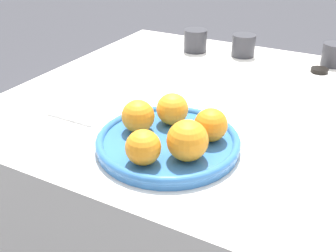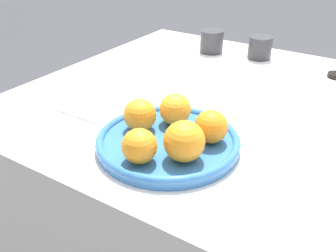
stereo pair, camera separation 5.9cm
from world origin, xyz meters
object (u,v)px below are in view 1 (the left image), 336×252
(orange_1, at_px, (188,141))
(orange_4, at_px, (143,147))
(cup_2, at_px, (195,40))
(orange_2, at_px, (138,116))
(cup_0, at_px, (334,55))
(orange_0, at_px, (172,109))
(cup_1, at_px, (243,45))
(orange_3, at_px, (211,125))
(soy_dish, at_px, (319,70))
(napkin, at_px, (85,109))
(fruit_platter, at_px, (168,142))

(orange_1, xyz_separation_m, orange_4, (-0.06, -0.05, -0.01))
(orange_4, distance_m, cup_2, 0.72)
(orange_2, xyz_separation_m, orange_4, (0.07, -0.10, -0.00))
(orange_2, height_order, cup_0, orange_2)
(orange_0, relative_size, cup_1, 0.90)
(orange_3, height_order, cup_2, orange_3)
(orange_3, distance_m, soy_dish, 0.56)
(cup_0, height_order, napkin, cup_0)
(fruit_platter, height_order, orange_2, orange_2)
(orange_0, relative_size, orange_2, 1.00)
(cup_0, height_order, cup_2, cup_2)
(orange_1, bearing_deg, orange_0, 128.82)
(cup_2, distance_m, soy_dish, 0.41)
(cup_2, distance_m, napkin, 0.55)
(orange_1, bearing_deg, orange_3, 82.44)
(orange_4, bearing_deg, cup_2, 107.12)
(orange_4, relative_size, napkin, 0.50)
(orange_1, xyz_separation_m, cup_0, (0.16, 0.71, -0.02))
(fruit_platter, relative_size, napkin, 2.23)
(orange_3, xyz_separation_m, cup_0, (0.15, 0.63, -0.02))
(orange_4, xyz_separation_m, cup_1, (-0.05, 0.72, -0.02))
(cup_1, bearing_deg, napkin, -109.61)
(cup_0, height_order, soy_dish, cup_0)
(orange_2, height_order, soy_dish, orange_2)
(orange_1, bearing_deg, orange_2, 160.94)
(fruit_platter, bearing_deg, orange_4, -90.30)
(fruit_platter, relative_size, orange_3, 4.36)
(soy_dish, bearing_deg, orange_0, -113.14)
(orange_1, xyz_separation_m, cup_1, (-0.12, 0.67, -0.02))
(orange_3, distance_m, cup_1, 0.60)
(fruit_platter, relative_size, orange_4, 4.46)
(orange_2, relative_size, orange_4, 1.05)
(cup_1, relative_size, cup_2, 0.97)
(orange_4, xyz_separation_m, napkin, (-0.26, 0.15, -0.05))
(orange_1, height_order, napkin, orange_1)
(cup_2, bearing_deg, orange_0, -70.46)
(orange_1, relative_size, cup_0, 1.05)
(cup_2, bearing_deg, orange_1, -66.65)
(orange_0, distance_m, napkin, 0.24)
(cup_0, bearing_deg, fruit_platter, -108.50)
(orange_2, distance_m, cup_0, 0.73)
(orange_4, relative_size, cup_2, 0.84)
(orange_0, distance_m, cup_1, 0.56)
(fruit_platter, bearing_deg, cup_0, 71.50)
(fruit_platter, distance_m, orange_3, 0.09)
(orange_2, relative_size, soy_dish, 1.34)
(fruit_platter, xyz_separation_m, orange_2, (-0.07, 0.00, 0.04))
(orange_0, height_order, orange_3, orange_0)
(fruit_platter, distance_m, orange_2, 0.08)
(orange_0, distance_m, cup_2, 0.56)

